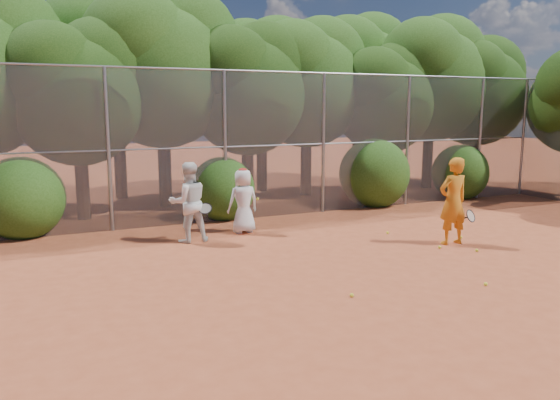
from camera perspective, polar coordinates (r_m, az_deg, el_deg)
name	(u,v)px	position (r m, az deg, el deg)	size (l,w,h in m)	color
ground	(387,277)	(10.20, 11.16, -7.86)	(80.00, 80.00, 0.00)	#983F22
fence_back	(256,144)	(14.99, -2.56, 5.87)	(20.05, 0.09, 4.03)	gray
tree_2	(78,87)	(15.75, -20.32, 11.05)	(3.99, 3.47, 5.47)	black
tree_3	(163,61)	(17.18, -12.15, 13.98)	(4.89, 4.26, 6.70)	black
tree_4	(248,84)	(17.30, -3.37, 12.02)	(4.19, 3.64, 5.73)	black
tree_5	(308,77)	(19.08, 2.90, 12.67)	(4.51, 3.92, 6.17)	black
tree_6	(385,95)	(19.51, 10.91, 10.74)	(3.86, 3.36, 5.29)	black
tree_7	(432,74)	(21.56, 15.59, 12.61)	(4.77, 4.14, 6.53)	black
tree_8	(478,87)	(22.65, 19.96, 11.05)	(4.25, 3.70, 5.82)	black
tree_10	(117,58)	(19.17, -16.68, 14.02)	(5.15, 4.48, 7.06)	black
tree_11	(262,76)	(20.11, -1.85, 12.86)	(4.64, 4.03, 6.35)	black
tree_12	(359,70)	(22.78, 8.31, 13.26)	(5.02, 4.37, 6.88)	black
bush_0	(21,195)	(14.29, -25.41, 0.52)	(2.00, 2.00, 2.00)	#214611
bush_1	(222,186)	(15.08, -6.06, 1.45)	(1.80, 1.80, 1.80)	#214611
bush_2	(374,170)	(17.30, 9.82, 3.08)	(2.20, 2.20, 2.20)	#214611
bush_3	(460,170)	(19.51, 18.32, 3.02)	(1.90, 1.90, 1.90)	#214611
player_yellow	(453,201)	(12.73, 17.64, -0.12)	(0.88, 0.56, 1.96)	orange
player_teen	(243,201)	(13.31, -3.87, -0.07)	(0.79, 0.54, 1.60)	silver
player_white	(189,202)	(12.53, -9.54, -0.24)	(0.93, 0.82, 1.83)	silver
ball_0	(440,247)	(12.41, 16.34, -4.76)	(0.07, 0.07, 0.07)	yellow
ball_1	(461,237)	(13.50, 18.37, -3.71)	(0.07, 0.07, 0.07)	yellow
ball_2	(486,284)	(10.14, 20.70, -8.22)	(0.07, 0.07, 0.07)	yellow
ball_3	(477,250)	(12.40, 19.87, -4.96)	(0.07, 0.07, 0.07)	yellow
ball_4	(352,295)	(9.04, 7.51, -9.84)	(0.07, 0.07, 0.07)	yellow
ball_5	(388,233)	(13.53, 11.18, -3.37)	(0.07, 0.07, 0.07)	yellow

